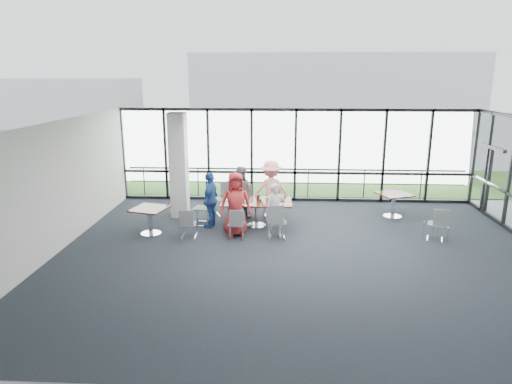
{
  "coord_description": "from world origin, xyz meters",
  "views": [
    {
      "loc": [
        -0.52,
        -10.49,
        4.28
      ],
      "look_at": [
        -1.18,
        1.85,
        1.1
      ],
      "focal_mm": 32.0,
      "sensor_mm": 36.0,
      "label": 1
    }
  ],
  "objects_px": {
    "diner_end": "(211,199)",
    "structural_column": "(179,166)",
    "chair_main_nl": "(236,224)",
    "chair_spare_r": "(436,224)",
    "chair_main_fr": "(272,201)",
    "chair_spare_la": "(188,224)",
    "diner_near_left": "(236,204)",
    "diner_near_right": "(276,210)",
    "side_table_left": "(150,212)",
    "chair_main_end": "(202,208)",
    "chair_spare_lb": "(225,199)",
    "chair_main_fl": "(244,202)",
    "main_table": "(257,205)",
    "diner_far_right": "(271,190)",
    "side_table_right": "(394,197)",
    "chair_main_nr": "(277,222)",
    "diner_far_left": "(240,192)"
  },
  "relations": [
    {
      "from": "side_table_right",
      "to": "diner_far_right",
      "type": "xyz_separation_m",
      "value": [
        -3.78,
        -0.31,
        0.25
      ]
    },
    {
      "from": "chair_main_end",
      "to": "chair_main_fl",
      "type": "bearing_deg",
      "value": 138.46
    },
    {
      "from": "diner_far_left",
      "to": "chair_spare_la",
      "type": "bearing_deg",
      "value": 70.19
    },
    {
      "from": "main_table",
      "to": "diner_far_left",
      "type": "distance_m",
      "value": 1.05
    },
    {
      "from": "chair_spare_r",
      "to": "chair_main_nl",
      "type": "bearing_deg",
      "value": -158.9
    },
    {
      "from": "side_table_right",
      "to": "chair_main_nr",
      "type": "distance_m",
      "value": 4.16
    },
    {
      "from": "side_table_left",
      "to": "chair_main_fr",
      "type": "relative_size",
      "value": 1.12
    },
    {
      "from": "diner_end",
      "to": "structural_column",
      "type": "bearing_deg",
      "value": -119.0
    },
    {
      "from": "diner_far_left",
      "to": "chair_main_nr",
      "type": "relative_size",
      "value": 1.67
    },
    {
      "from": "main_table",
      "to": "diner_near_right",
      "type": "relative_size",
      "value": 1.36
    },
    {
      "from": "structural_column",
      "to": "diner_far_right",
      "type": "height_order",
      "value": "structural_column"
    },
    {
      "from": "chair_main_fr",
      "to": "side_table_right",
      "type": "bearing_deg",
      "value": 171.61
    },
    {
      "from": "diner_far_left",
      "to": "diner_end",
      "type": "relative_size",
      "value": 0.99
    },
    {
      "from": "side_table_right",
      "to": "chair_spare_lb",
      "type": "bearing_deg",
      "value": -179.55
    },
    {
      "from": "chair_spare_lb",
      "to": "diner_far_right",
      "type": "bearing_deg",
      "value": 149.59
    },
    {
      "from": "chair_main_fl",
      "to": "chair_spare_lb",
      "type": "xyz_separation_m",
      "value": [
        -0.62,
        0.07,
        0.05
      ]
    },
    {
      "from": "chair_spare_la",
      "to": "structural_column",
      "type": "bearing_deg",
      "value": 104.37
    },
    {
      "from": "diner_near_right",
      "to": "diner_end",
      "type": "xyz_separation_m",
      "value": [
        -1.89,
        0.79,
        0.06
      ]
    },
    {
      "from": "diner_near_left",
      "to": "diner_near_right",
      "type": "xyz_separation_m",
      "value": [
        1.09,
        -0.08,
        -0.14
      ]
    },
    {
      "from": "diner_far_right",
      "to": "chair_main_nl",
      "type": "relative_size",
      "value": 2.17
    },
    {
      "from": "chair_main_nl",
      "to": "chair_spare_la",
      "type": "distance_m",
      "value": 1.29
    },
    {
      "from": "side_table_right",
      "to": "diner_end",
      "type": "distance_m",
      "value": 5.63
    },
    {
      "from": "diner_near_left",
      "to": "chair_spare_r",
      "type": "height_order",
      "value": "diner_near_left"
    },
    {
      "from": "structural_column",
      "to": "chair_main_fr",
      "type": "bearing_deg",
      "value": 2.28
    },
    {
      "from": "structural_column",
      "to": "chair_main_fr",
      "type": "relative_size",
      "value": 3.32
    },
    {
      "from": "main_table",
      "to": "chair_main_end",
      "type": "relative_size",
      "value": 2.05
    },
    {
      "from": "chair_main_end",
      "to": "chair_spare_lb",
      "type": "distance_m",
      "value": 1.14
    },
    {
      "from": "diner_near_right",
      "to": "side_table_right",
      "type": "bearing_deg",
      "value": 21.39
    },
    {
      "from": "structural_column",
      "to": "diner_near_left",
      "type": "height_order",
      "value": "structural_column"
    },
    {
      "from": "chair_main_nr",
      "to": "chair_spare_la",
      "type": "xyz_separation_m",
      "value": [
        -2.38,
        -0.1,
        -0.07
      ]
    },
    {
      "from": "diner_near_right",
      "to": "chair_main_fl",
      "type": "distance_m",
      "value": 2.14
    },
    {
      "from": "side_table_left",
      "to": "chair_main_fl",
      "type": "bearing_deg",
      "value": 37.01
    },
    {
      "from": "diner_end",
      "to": "chair_main_end",
      "type": "relative_size",
      "value": 1.63
    },
    {
      "from": "structural_column",
      "to": "diner_far_left",
      "type": "height_order",
      "value": "structural_column"
    },
    {
      "from": "side_table_left",
      "to": "chair_main_nl",
      "type": "distance_m",
      "value": 2.42
    },
    {
      "from": "diner_far_left",
      "to": "chair_main_fr",
      "type": "distance_m",
      "value": 1.04
    },
    {
      "from": "diner_far_left",
      "to": "chair_main_end",
      "type": "xyz_separation_m",
      "value": [
        -1.05,
        -0.82,
        -0.3
      ]
    },
    {
      "from": "diner_near_left",
      "to": "diner_far_left",
      "type": "distance_m",
      "value": 1.68
    },
    {
      "from": "chair_main_nl",
      "to": "chair_spare_r",
      "type": "bearing_deg",
      "value": 8.84
    },
    {
      "from": "chair_main_nr",
      "to": "chair_main_fl",
      "type": "height_order",
      "value": "chair_main_nr"
    },
    {
      "from": "diner_near_right",
      "to": "structural_column",
      "type": "bearing_deg",
      "value": 142.57
    },
    {
      "from": "structural_column",
      "to": "diner_end",
      "type": "height_order",
      "value": "structural_column"
    },
    {
      "from": "chair_main_fl",
      "to": "chair_main_end",
      "type": "relative_size",
      "value": 0.92
    },
    {
      "from": "chair_main_fr",
      "to": "chair_spare_la",
      "type": "xyz_separation_m",
      "value": [
        -2.21,
        -2.09,
        -0.07
      ]
    },
    {
      "from": "structural_column",
      "to": "side_table_left",
      "type": "height_order",
      "value": "structural_column"
    },
    {
      "from": "side_table_left",
      "to": "diner_near_right",
      "type": "bearing_deg",
      "value": -0.39
    },
    {
      "from": "diner_near_left",
      "to": "chair_spare_la",
      "type": "xyz_separation_m",
      "value": [
        -1.25,
        -0.33,
        -0.47
      ]
    },
    {
      "from": "chair_main_nl",
      "to": "chair_main_end",
      "type": "relative_size",
      "value": 0.83
    },
    {
      "from": "diner_near_right",
      "to": "diner_near_left",
      "type": "bearing_deg",
      "value": 168.33
    },
    {
      "from": "main_table",
      "to": "diner_far_right",
      "type": "height_order",
      "value": "diner_far_right"
    }
  ]
}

